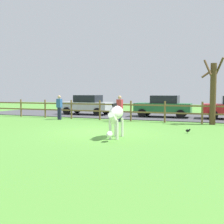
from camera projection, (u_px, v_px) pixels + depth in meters
ground_plane at (101, 132)px, 12.88m from camera, size 60.00×60.00×0.00m
parking_asphalt at (149, 115)px, 21.51m from camera, size 28.00×7.40×0.05m
paddock_fence at (131, 109)px, 17.52m from camera, size 21.84×0.11×1.30m
bare_tree at (213, 91)px, 15.60m from camera, size 1.24×1.27×3.81m
zebra at (116, 115)px, 11.03m from camera, size 0.58×1.94×1.41m
crow_on_grass at (188, 131)px, 12.38m from camera, size 0.21×0.10×0.20m
parked_car_silver at (87, 105)px, 22.13m from camera, size 4.02×1.93×1.56m
parked_car_green at (163, 106)px, 19.92m from camera, size 4.03×1.94×1.56m
visitor_left_of_tree at (59, 106)px, 18.44m from camera, size 0.40×0.29×1.64m
visitor_right_of_tree at (120, 107)px, 17.08m from camera, size 0.40×0.30×1.64m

